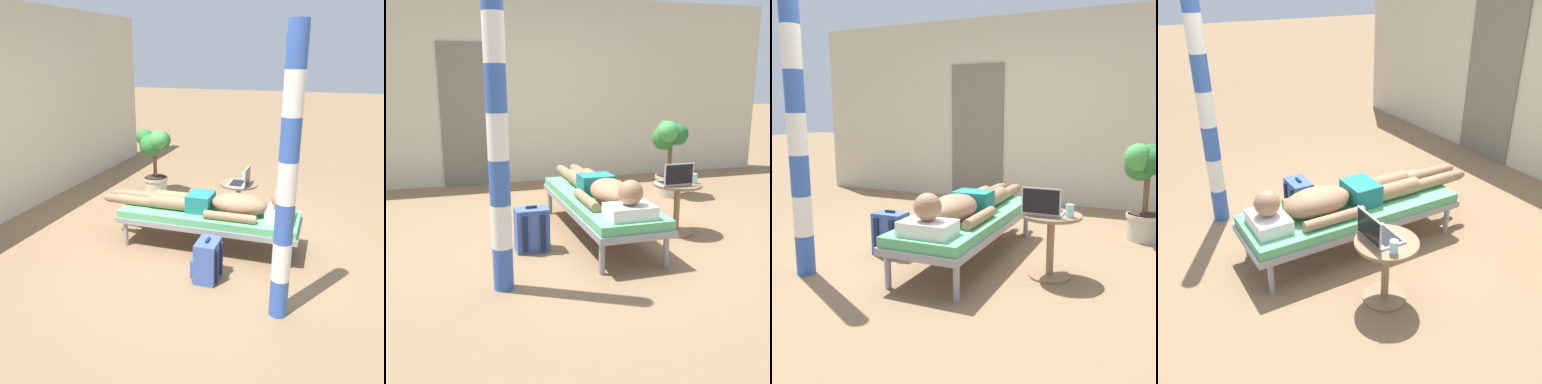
# 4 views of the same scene
# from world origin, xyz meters

# --- Properties ---
(ground_plane) EXTENTS (40.00, 40.00, 0.00)m
(ground_plane) POSITION_xyz_m (0.00, 0.00, 0.00)
(ground_plane) COLOR #846647
(house_wall_back) EXTENTS (7.60, 0.20, 2.70)m
(house_wall_back) POSITION_xyz_m (0.01, 2.69, 1.35)
(house_wall_back) COLOR beige
(house_wall_back) RESTS_ON ground
(house_door_panel) EXTENTS (0.84, 0.03, 2.04)m
(house_door_panel) POSITION_xyz_m (-1.01, 2.58, 1.02)
(house_door_panel) COLOR #6D6759
(house_door_panel) RESTS_ON ground
(lounge_chair) EXTENTS (0.67, 1.98, 0.42)m
(lounge_chair) POSITION_xyz_m (0.01, -0.10, 0.35)
(lounge_chair) COLOR gray
(lounge_chair) RESTS_ON ground
(person_reclining) EXTENTS (0.53, 2.17, 0.32)m
(person_reclining) POSITION_xyz_m (0.01, -0.19, 0.52)
(person_reclining) COLOR white
(person_reclining) RESTS_ON lounge_chair
(side_table) EXTENTS (0.48, 0.48, 0.52)m
(side_table) POSITION_xyz_m (0.79, -0.26, 0.36)
(side_table) COLOR #8C6B4C
(side_table) RESTS_ON ground
(laptop) EXTENTS (0.31, 0.24, 0.23)m
(laptop) POSITION_xyz_m (0.73, -0.31, 0.58)
(laptop) COLOR silver
(laptop) RESTS_ON side_table
(drink_glass) EXTENTS (0.06, 0.06, 0.10)m
(drink_glass) POSITION_xyz_m (0.94, -0.30, 0.57)
(drink_glass) COLOR #99D8E5
(drink_glass) RESTS_ON side_table
(backpack) EXTENTS (0.30, 0.26, 0.42)m
(backpack) POSITION_xyz_m (-0.71, -0.29, 0.20)
(backpack) COLOR #3F59A5
(backpack) RESTS_ON ground
(potted_plant) EXTENTS (0.50, 0.53, 1.02)m
(potted_plant) POSITION_xyz_m (1.45, 1.16, 0.65)
(potted_plant) COLOR #BFB29E
(potted_plant) RESTS_ON ground
(porch_post) EXTENTS (0.15, 0.15, 2.30)m
(porch_post) POSITION_xyz_m (-1.08, -1.01, 1.15)
(porch_post) COLOR #3359B2
(porch_post) RESTS_ON ground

